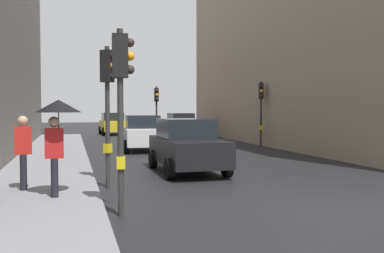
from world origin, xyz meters
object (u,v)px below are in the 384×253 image
Objects in this scene: traffic_light_near_right at (108,91)px; car_yellow_taxi at (113,124)px; traffic_light_near_left at (121,88)px; pedestrian_with_umbrella at (57,121)px; traffic_light_mid_street at (261,102)px; car_white_compact at (143,133)px; traffic_light_far_median at (157,104)px; car_red_sedan at (180,125)px; pedestrian_in_red_jacket at (23,149)px; car_dark_suv at (187,146)px.

traffic_light_near_right is 0.88× the size of car_yellow_taxi.
traffic_light_near_left is 1.70× the size of pedestrian_with_umbrella.
car_yellow_taxi is (2.27, 27.37, -1.63)m from traffic_light_near_left.
traffic_light_mid_street is 6.76m from car_white_compact.
traffic_light_near_right is 1.07× the size of traffic_light_far_median.
traffic_light_far_median is 5.20m from car_red_sedan.
car_red_sedan is at bearing -43.97° from car_yellow_taxi.
traffic_light_near_left reaches higher than pedestrian_in_red_jacket.
car_red_sedan is at bearing 66.52° from pedestrian_in_red_jacket.
traffic_light_near_left is at bearing -116.62° from car_dark_suv.
traffic_light_near_right is 0.89× the size of car_dark_suv.
traffic_light_near_right is 1.04× the size of traffic_light_mid_street.
car_red_sedan is (6.80, 23.00, -1.63)m from traffic_light_near_left.
car_yellow_taxi is 25.15m from pedestrian_in_red_jacket.
pedestrian_with_umbrella is at bearing -107.65° from traffic_light_far_median.
traffic_light_mid_street reaches higher than car_yellow_taxi.
traffic_light_mid_street reaches higher than car_white_compact.
traffic_light_far_median is 5.85m from car_white_compact.
traffic_light_far_median is 0.82× the size of car_yellow_taxi.
pedestrian_in_red_jacket is (-0.82, 1.07, -0.71)m from pedestrian_with_umbrella.
car_white_compact is 2.01× the size of pedestrian_with_umbrella.
car_white_compact is at bearing 79.39° from traffic_light_near_left.
car_dark_suv is (-1.50, -13.29, -1.53)m from traffic_light_far_median.
car_red_sedan is 22.95m from pedestrian_with_umbrella.
car_yellow_taxi is 6.28m from car_red_sedan.
traffic_light_mid_street is (9.07, 13.64, -0.04)m from traffic_light_near_left.
traffic_light_near_right is 24.35m from car_yellow_taxi.
traffic_light_far_median is 7.03m from traffic_light_mid_street.
traffic_light_near_right reaches higher than car_red_sedan.
traffic_light_mid_street is 9.77m from car_red_sedan.
car_red_sedan is at bearing 58.93° from traffic_light_far_median.
traffic_light_near_right is 13.85m from traffic_light_mid_street.
traffic_light_far_median reaches higher than pedestrian_in_red_jacket.
car_dark_suv is 5.67m from pedestrian_with_umbrella.
car_white_compact is at bearing 72.42° from pedestrian_with_umbrella.
car_dark_suv is 0.98× the size of car_white_compact.
traffic_light_near_right is at bearing -103.84° from car_white_compact.
pedestrian_with_umbrella is (-10.32, -12.11, -0.63)m from traffic_light_mid_street.
traffic_light_mid_street is at bearing 49.57° from pedestrian_with_umbrella.
traffic_light_near_right is (-0.01, 3.18, 0.07)m from traffic_light_near_left.
car_red_sedan is 18.02m from car_dark_suv.
car_white_compact is 11.71m from pedestrian_in_red_jacket.
traffic_light_near_left reaches higher than car_white_compact.
traffic_light_far_median reaches higher than pedestrian_with_umbrella.
car_white_compact is (-6.57, -0.27, -1.59)m from traffic_light_mid_street.
pedestrian_with_umbrella is at bearing -130.43° from traffic_light_mid_street.
car_dark_suv is (-4.07, -17.55, 0.00)m from car_red_sedan.
traffic_light_near_right is at bearing -105.23° from traffic_light_far_median.
pedestrian_in_red_jacket is (-6.30, -16.15, -1.27)m from traffic_light_far_median.
traffic_light_mid_street is 0.83× the size of car_white_compact.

